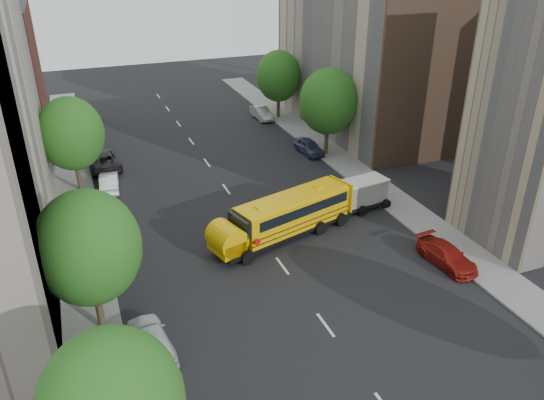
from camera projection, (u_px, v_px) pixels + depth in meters
ground at (271, 250)px, 34.66m from camera, size 120.00×120.00×0.00m
sidewalk_left at (82, 246)px, 35.06m from camera, size 3.00×80.00×0.12m
sidewalk_right at (382, 191)px, 42.54m from camera, size 3.00×80.00×0.12m
lane_markings at (226, 189)px, 42.99m from camera, size 0.15×64.00×0.01m
building_right_far at (366, 41)px, 53.16m from camera, size 10.00×22.00×18.00m
building_right_sidewall at (433, 62)px, 43.99m from camera, size 10.10×0.30×18.00m
street_tree_1 at (88, 248)px, 25.54m from camera, size 5.12×5.12×7.90m
street_tree_2 at (71, 134)px, 40.59m from camera, size 4.99×4.99×7.71m
street_tree_4 at (328, 102)px, 47.64m from camera, size 5.25×5.25×8.10m
street_tree_5 at (279, 76)px, 57.80m from camera, size 4.86×4.86×7.51m
school_bus at (283, 216)px, 35.45m from camera, size 10.61×5.16×2.93m
safari_truck at (354, 196)px, 39.14m from camera, size 5.62×2.68×2.31m
parked_car_0 at (151, 340)px, 25.88m from camera, size 2.17×4.49×1.48m
parked_car_1 at (109, 182)px, 42.63m from camera, size 1.79×4.19×1.34m
parked_car_2 at (103, 159)px, 46.75m from camera, size 2.92×5.67×1.53m
parked_car_3 at (447, 255)px, 32.91m from camera, size 2.17×4.52×1.27m
parked_car_4 at (309, 147)px, 49.80m from camera, size 1.88×4.07×1.35m
parked_car_5 at (262, 113)px, 59.27m from camera, size 1.54×4.13×1.35m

